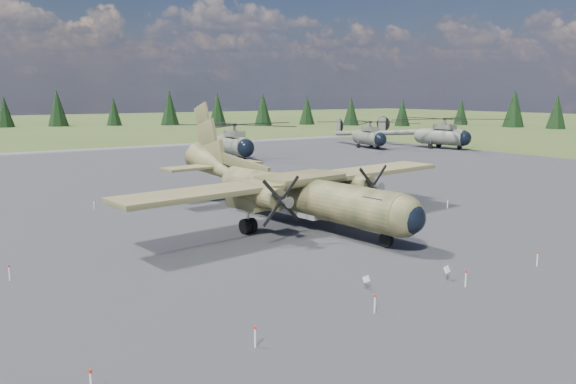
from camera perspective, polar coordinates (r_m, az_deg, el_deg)
ground at (r=37.67m, az=-0.68°, el=-4.50°), size 500.00×500.00×0.00m
apron at (r=46.15m, az=-7.49°, el=-1.90°), size 120.00×120.00×0.04m
transport_plane at (r=40.96m, az=0.33°, el=0.47°), size 28.09×25.38×9.24m
helicopter_near at (r=81.99m, az=-5.61°, el=5.89°), size 21.70×24.78×5.22m
helicopter_mid at (r=99.95m, az=8.19°, el=6.36°), size 21.58×23.25×4.74m
helicopter_far at (r=101.56m, az=15.35°, el=6.40°), size 25.22×26.63×5.34m
info_placard_left at (r=27.85m, az=7.93°, el=-8.89°), size 0.45×0.24×0.66m
info_placard_right at (r=29.96m, az=15.82°, el=-7.73°), size 0.50×0.33×0.73m
barrier_fence at (r=37.24m, az=-1.21°, el=-3.87°), size 33.12×29.62×0.85m
treeline at (r=38.74m, az=2.60°, el=3.07°), size 300.64×304.65×10.96m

